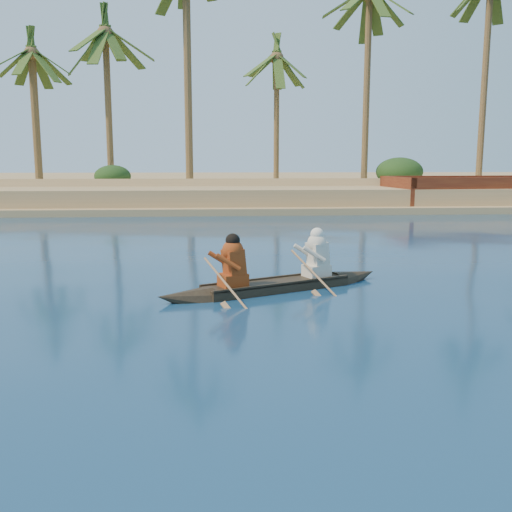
{
  "coord_description": "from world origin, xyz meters",
  "views": [
    {
      "loc": [
        -9.36,
        -7.79,
        2.84
      ],
      "look_at": [
        -8.4,
        5.27,
        0.66
      ],
      "focal_mm": 40.0,
      "sensor_mm": 36.0,
      "label": 1
    }
  ],
  "objects": [
    {
      "name": "palm_grove",
      "position": [
        0.0,
        35.0,
        8.0
      ],
      "size": [
        110.0,
        14.0,
        16.0
      ],
      "primitive_type": null,
      "color": "#344D1B",
      "rests_on": "ground"
    },
    {
      "name": "sandy_embankment",
      "position": [
        0.0,
        46.89,
        0.53
      ],
      "size": [
        150.0,
        51.0,
        1.5
      ],
      "color": "tan",
      "rests_on": "ground"
    },
    {
      "name": "shrub_cluster",
      "position": [
        0.0,
        31.5,
        1.2
      ],
      "size": [
        100.0,
        6.0,
        2.4
      ],
      "primitive_type": null,
      "color": "#1C3613",
      "rests_on": "ground"
    },
    {
      "name": "canoe",
      "position": [
        -8.0,
        4.56,
        0.3
      ],
      "size": [
        5.38,
        3.01,
        1.54
      ],
      "rotation": [
        0.0,
        0.0,
        0.43
      ],
      "color": "#30271A",
      "rests_on": "ground"
    },
    {
      "name": "barge_mid",
      "position": [
        8.05,
        25.86,
        0.8
      ],
      "size": [
        14.04,
        5.77,
        2.28
      ],
      "rotation": [
        0.0,
        0.0,
        0.09
      ],
      "color": "brown",
      "rests_on": "ground"
    }
  ]
}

